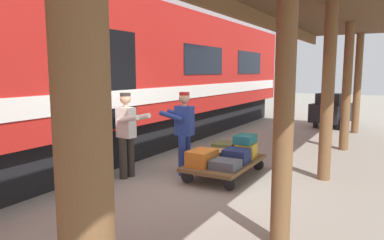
{
  "coord_description": "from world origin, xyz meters",
  "views": [
    {
      "loc": [
        -2.97,
        5.67,
        2.12
      ],
      "look_at": [
        0.52,
        -0.48,
        1.15
      ],
      "focal_mm": 33.29,
      "sensor_mm": 36.0,
      "label": 1
    }
  ],
  "objects_px": {
    "train_car": "(68,74)",
    "suitcase_orange_carryall": "(202,158)",
    "suitcase_teal_softside": "(245,139)",
    "porter_in_overalls": "(184,130)",
    "porter_by_door": "(127,132)",
    "suitcase_navy_fabric": "(236,156)",
    "suitcase_olive_duffel": "(225,148)",
    "suitcase_tan_vintage": "(214,155)",
    "suitcase_slate_roller": "(225,164)",
    "baggage_tug": "(331,111)",
    "luggage_cart": "(225,163)",
    "suitcase_yellow_case": "(246,150)"
  },
  "relations": [
    {
      "from": "train_car",
      "to": "luggage_cart",
      "type": "height_order",
      "value": "train_car"
    },
    {
      "from": "train_car",
      "to": "suitcase_slate_roller",
      "type": "height_order",
      "value": "train_car"
    },
    {
      "from": "suitcase_teal_softside",
      "to": "train_car",
      "type": "bearing_deg",
      "value": 19.21
    },
    {
      "from": "suitcase_teal_softside",
      "to": "porter_in_overalls",
      "type": "distance_m",
      "value": 1.33
    },
    {
      "from": "train_car",
      "to": "suitcase_slate_roller",
      "type": "relative_size",
      "value": 42.59
    },
    {
      "from": "suitcase_teal_softside",
      "to": "baggage_tug",
      "type": "bearing_deg",
      "value": -94.81
    },
    {
      "from": "suitcase_olive_duffel",
      "to": "train_car",
      "type": "bearing_deg",
      "value": 21.61
    },
    {
      "from": "suitcase_navy_fabric",
      "to": "porter_by_door",
      "type": "height_order",
      "value": "porter_by_door"
    },
    {
      "from": "suitcase_slate_roller",
      "to": "porter_in_overalls",
      "type": "bearing_deg",
      "value": -13.78
    },
    {
      "from": "suitcase_teal_softside",
      "to": "suitcase_yellow_case",
      "type": "bearing_deg",
      "value": 171.51
    },
    {
      "from": "suitcase_olive_duffel",
      "to": "suitcase_yellow_case",
      "type": "relative_size",
      "value": 1.2
    },
    {
      "from": "suitcase_olive_duffel",
      "to": "porter_by_door",
      "type": "distance_m",
      "value": 2.17
    },
    {
      "from": "porter_in_overalls",
      "to": "suitcase_navy_fabric",
      "type": "bearing_deg",
      "value": -165.78
    },
    {
      "from": "suitcase_olive_duffel",
      "to": "suitcase_teal_softside",
      "type": "xyz_separation_m",
      "value": [
        -0.47,
        -0.0,
        0.25
      ]
    },
    {
      "from": "luggage_cart",
      "to": "suitcase_teal_softside",
      "type": "xyz_separation_m",
      "value": [
        -0.22,
        -0.54,
        0.43
      ]
    },
    {
      "from": "train_car",
      "to": "suitcase_slate_roller",
      "type": "xyz_separation_m",
      "value": [
        -3.81,
        -0.25,
        -1.66
      ]
    },
    {
      "from": "baggage_tug",
      "to": "suitcase_orange_carryall",
      "type": "bearing_deg",
      "value": 82.67
    },
    {
      "from": "porter_by_door",
      "to": "suitcase_teal_softside",
      "type": "bearing_deg",
      "value": -139.53
    },
    {
      "from": "train_car",
      "to": "suitcase_tan_vintage",
      "type": "relative_size",
      "value": 41.29
    },
    {
      "from": "porter_in_overalls",
      "to": "porter_by_door",
      "type": "xyz_separation_m",
      "value": [
        0.83,
        0.79,
        0.0
      ]
    },
    {
      "from": "suitcase_orange_carryall",
      "to": "porter_in_overalls",
      "type": "bearing_deg",
      "value": -24.67
    },
    {
      "from": "train_car",
      "to": "suitcase_teal_softside",
      "type": "relative_size",
      "value": 43.8
    },
    {
      "from": "porter_in_overalls",
      "to": "porter_by_door",
      "type": "bearing_deg",
      "value": 43.44
    },
    {
      "from": "suitcase_tan_vintage",
      "to": "suitcase_orange_carryall",
      "type": "bearing_deg",
      "value": 90.0
    },
    {
      "from": "suitcase_navy_fabric",
      "to": "luggage_cart",
      "type": "bearing_deg",
      "value": 0.0
    },
    {
      "from": "porter_in_overalls",
      "to": "suitcase_olive_duffel",
      "type": "bearing_deg",
      "value": -125.39
    },
    {
      "from": "train_car",
      "to": "suitcase_orange_carryall",
      "type": "distance_m",
      "value": 3.69
    },
    {
      "from": "suitcase_slate_roller",
      "to": "luggage_cart",
      "type": "bearing_deg",
      "value": -64.97
    },
    {
      "from": "suitcase_navy_fabric",
      "to": "porter_by_door",
      "type": "xyz_separation_m",
      "value": [
        1.9,
        1.06,
        0.48
      ]
    },
    {
      "from": "suitcase_orange_carryall",
      "to": "suitcase_olive_duffel",
      "type": "height_order",
      "value": "suitcase_orange_carryall"
    },
    {
      "from": "suitcase_navy_fabric",
      "to": "suitcase_teal_softside",
      "type": "bearing_deg",
      "value": -86.86
    },
    {
      "from": "luggage_cart",
      "to": "suitcase_yellow_case",
      "type": "relative_size",
      "value": 4.21
    },
    {
      "from": "train_car",
      "to": "suitcase_orange_carryall",
      "type": "relative_size",
      "value": 37.06
    },
    {
      "from": "train_car",
      "to": "baggage_tug",
      "type": "bearing_deg",
      "value": -116.75
    },
    {
      "from": "train_car",
      "to": "suitcase_navy_fabric",
      "type": "relative_size",
      "value": 46.68
    },
    {
      "from": "suitcase_yellow_case",
      "to": "porter_in_overalls",
      "type": "xyz_separation_m",
      "value": [
        1.07,
        0.8,
        0.46
      ]
    },
    {
      "from": "suitcase_olive_duffel",
      "to": "porter_by_door",
      "type": "height_order",
      "value": "porter_by_door"
    },
    {
      "from": "porter_by_door",
      "to": "baggage_tug",
      "type": "distance_m",
      "value": 9.36
    },
    {
      "from": "porter_by_door",
      "to": "baggage_tug",
      "type": "xyz_separation_m",
      "value": [
        -2.49,
        -9.02,
        -0.3
      ]
    },
    {
      "from": "porter_by_door",
      "to": "suitcase_navy_fabric",
      "type": "bearing_deg",
      "value": -150.84
    },
    {
      "from": "porter_by_door",
      "to": "baggage_tug",
      "type": "relative_size",
      "value": 0.89
    },
    {
      "from": "suitcase_navy_fabric",
      "to": "suitcase_tan_vintage",
      "type": "relative_size",
      "value": 0.88
    },
    {
      "from": "suitcase_olive_duffel",
      "to": "baggage_tug",
      "type": "height_order",
      "value": "baggage_tug"
    },
    {
      "from": "suitcase_navy_fabric",
      "to": "suitcase_olive_duffel",
      "type": "bearing_deg",
      "value": -46.95
    },
    {
      "from": "suitcase_teal_softside",
      "to": "baggage_tug",
      "type": "relative_size",
      "value": 0.26
    },
    {
      "from": "train_car",
      "to": "suitcase_teal_softside",
      "type": "bearing_deg",
      "value": -160.79
    },
    {
      "from": "train_car",
      "to": "suitcase_yellow_case",
      "type": "bearing_deg",
      "value": -160.99
    },
    {
      "from": "suitcase_tan_vintage",
      "to": "porter_in_overalls",
      "type": "distance_m",
      "value": 0.81
    },
    {
      "from": "suitcase_olive_duffel",
      "to": "suitcase_tan_vintage",
      "type": "bearing_deg",
      "value": 90.0
    },
    {
      "from": "suitcase_teal_softside",
      "to": "porter_in_overalls",
      "type": "relative_size",
      "value": 0.29
    }
  ]
}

